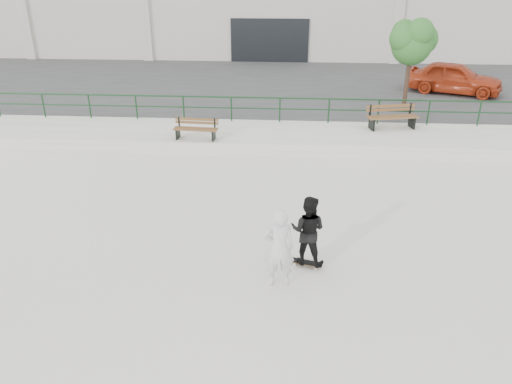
# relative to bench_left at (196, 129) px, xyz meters

# --- Properties ---
(ground) EXTENTS (120.00, 120.00, 0.00)m
(ground) POSITION_rel_bench_left_xyz_m (2.07, -8.46, -0.88)
(ground) COLOR beige
(ground) RESTS_ON ground
(ledge) EXTENTS (30.00, 3.00, 0.50)m
(ledge) POSITION_rel_bench_left_xyz_m (2.07, 1.04, -0.63)
(ledge) COLOR beige
(ledge) RESTS_ON ground
(parking_strip) EXTENTS (60.00, 14.00, 0.50)m
(parking_strip) POSITION_rel_bench_left_xyz_m (2.07, 9.54, -0.63)
(parking_strip) COLOR #373737
(parking_strip) RESTS_ON ground
(railing) EXTENTS (28.00, 0.06, 1.03)m
(railing) POSITION_rel_bench_left_xyz_m (2.07, 2.34, 0.37)
(railing) COLOR #153C1D
(railing) RESTS_ON ledge
(bench_left) EXTENTS (1.68, 0.60, 0.76)m
(bench_left) POSITION_rel_bench_left_xyz_m (0.00, 0.00, 0.00)
(bench_left) COLOR brown
(bench_left) RESTS_ON ledge
(bench_right) EXTENTS (2.08, 0.98, 0.92)m
(bench_right) POSITION_rel_bench_left_xyz_m (7.52, 1.81, 0.08)
(bench_right) COLOR brown
(bench_right) RESTS_ON ledge
(tree) EXTENTS (2.20, 1.95, 3.91)m
(tree) POSITION_rel_bench_left_xyz_m (8.73, 5.16, 2.55)
(tree) COLOR #513928
(tree) RESTS_ON parking_strip
(red_car) EXTENTS (4.88, 3.39, 1.54)m
(red_car) POSITION_rel_bench_left_xyz_m (11.59, 7.80, 0.39)
(red_car) COLOR #AF3415
(red_car) RESTS_ON parking_strip
(skateboard) EXTENTS (0.81, 0.40, 0.09)m
(skateboard) POSITION_rel_bench_left_xyz_m (3.97, -7.53, -0.80)
(skateboard) COLOR black
(skateboard) RESTS_ON ground
(standing_skater) EXTENTS (0.97, 0.84, 1.72)m
(standing_skater) POSITION_rel_bench_left_xyz_m (3.97, -7.53, 0.08)
(standing_skater) COLOR black
(standing_skater) RESTS_ON skateboard
(seated_skater) EXTENTS (0.73, 0.52, 1.88)m
(seated_skater) POSITION_rel_bench_left_xyz_m (3.32, -8.31, 0.07)
(seated_skater) COLOR silver
(seated_skater) RESTS_ON ground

